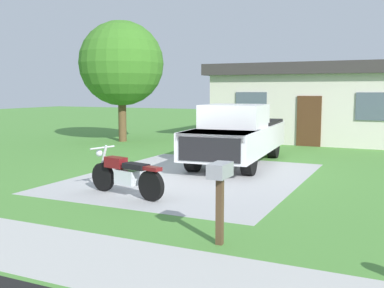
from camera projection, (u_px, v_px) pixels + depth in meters
The scene contains 8 objects.
ground_plane at pixel (193, 177), 12.31m from camera, with size 80.00×80.00×0.00m, color #4D8839.
driveway_pad at pixel (193, 177), 12.31m from camera, with size 5.72×7.18×0.01m, color #AAAAAA.
sidewalk_strip at pixel (26, 245), 6.92m from camera, with size 36.00×1.80×0.01m, color #B3B3AE.
motorcycle at pixel (125, 175), 10.10m from camera, with size 2.18×0.86×1.09m.
pickup_truck at pixel (238, 134), 14.45m from camera, with size 2.41×5.75×1.90m.
mailbox at pixel (220, 181), 6.83m from camera, with size 0.26×0.48×1.26m.
shade_tree at pixel (121, 64), 20.41m from camera, with size 3.80×3.80×5.43m.
neighbor_house at pixel (320, 102), 21.09m from camera, with size 9.60×5.60×3.50m.
Camera 1 is at (5.14, -10.97, 2.35)m, focal length 42.53 mm.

